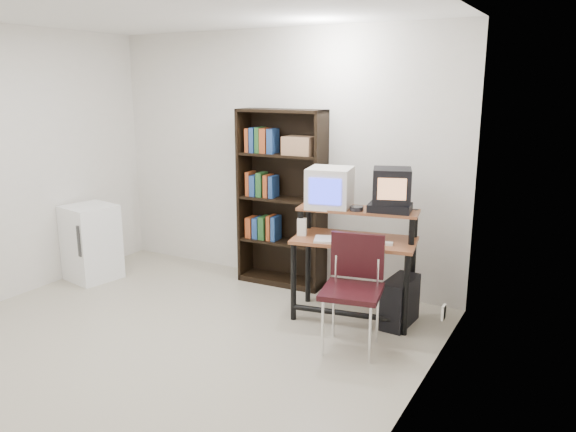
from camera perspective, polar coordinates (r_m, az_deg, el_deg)
The scene contains 18 objects.
floor at distance 4.71m, azimuth -13.44°, elevation -13.13°, with size 4.00×4.00×0.01m, color #BFB69E.
ceiling at distance 4.26m, azimuth -15.46°, elevation 20.12°, with size 4.00×4.00×0.01m, color white.
back_wall at distance 5.89m, azimuth -0.95°, elevation 5.92°, with size 4.00×0.01×2.60m, color silver.
right_wall at distance 3.29m, azimuth 12.02°, elevation -0.44°, with size 0.01×4.00×2.60m, color silver.
computer_desk at distance 4.99m, azimuth 6.80°, elevation -2.95°, with size 1.14×0.71×0.98m.
crt_monitor at distance 5.05m, azimuth 4.27°, elevation 2.89°, with size 0.45×0.45×0.36m.
vcr at distance 4.93m, azimuth 10.32°, elevation 0.79°, with size 0.36×0.26×0.08m, color black.
crt_tv at distance 4.92m, azimuth 10.50°, elevation 3.04°, with size 0.40×0.40×0.30m.
cd_spindle at distance 4.91m, azimuth 6.96°, elevation 0.69°, with size 0.12×0.12×0.05m, color #26262B.
keyboard at distance 4.87m, azimuth 5.48°, elevation -2.53°, with size 0.47×0.21×0.04m, color silver.
mousepad at distance 4.80m, azimuth 9.97°, elevation -3.07°, with size 0.22×0.18×0.01m, color black.
mouse at distance 4.81m, azimuth 10.01°, elevation -2.82°, with size 0.10×0.06×0.03m, color white.
desk_speaker at distance 5.02m, azimuth 1.43°, elevation -1.18°, with size 0.08×0.07×0.17m, color silver.
pc_tower at distance 5.03m, azimuth 11.29°, elevation -8.53°, with size 0.20×0.45×0.42m, color black.
school_chair at distance 4.48m, azimuth 6.70°, elevation -6.41°, with size 0.53×0.53×0.90m.
bookshelf at distance 5.77m, azimuth -0.57°, elevation 2.02°, with size 0.92×0.34×1.81m.
mini_fridge at distance 6.36m, azimuth -19.36°, elevation -2.55°, with size 0.55×0.56×0.80m.
wall_outlet at distance 4.66m, azimuth 15.53°, elevation -9.41°, with size 0.02×0.08×0.12m, color beige.
Camera 1 is at (2.91, -3.06, 2.07)m, focal length 35.00 mm.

